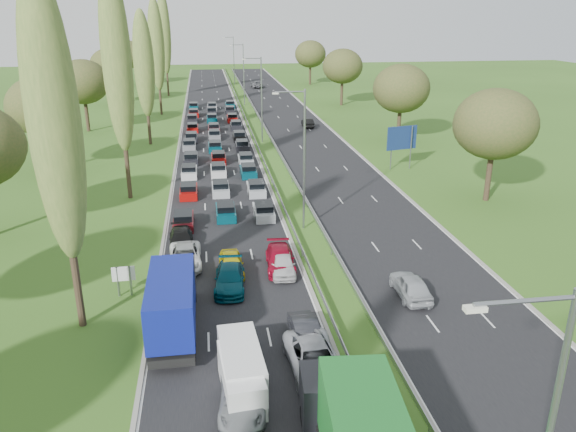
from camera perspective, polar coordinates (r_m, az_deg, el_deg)
ground at (r=84.42m, az=-2.77°, el=7.80°), size 260.00×260.00×0.00m
near_carriageway at (r=86.49m, az=-7.44°, el=7.95°), size 10.50×215.00×0.04m
far_carriageway at (r=87.74m, az=1.50°, el=8.29°), size 10.50×215.00×0.04m
central_reservation at (r=86.75m, az=-2.95°, el=8.50°), size 2.36×215.00×0.32m
lamp_columns at (r=81.39m, az=-2.70°, el=11.64°), size 0.18×140.18×12.00m
poplar_row at (r=70.95m, az=-15.35°, el=14.94°), size 2.80×127.80×22.44m
woodland_left at (r=68.09m, az=-24.39°, el=9.70°), size 8.00×166.00×11.10m
woodland_right at (r=74.79m, az=13.58°, el=11.68°), size 8.00×153.00×11.10m
traffic_queue_fill at (r=81.66m, az=-7.37°, el=7.56°), size 9.10×69.46×0.80m
near_car_2 at (r=42.45m, az=-10.40°, el=-4.08°), size 2.49×5.16×1.42m
near_car_3 at (r=45.82m, az=-10.80°, el=-2.31°), size 2.05×4.69×1.34m
near_car_6 at (r=27.98m, az=-4.68°, el=-17.84°), size 2.53×4.85×1.30m
near_car_7 at (r=38.64m, az=-5.94°, el=-6.33°), size 2.40×5.12×1.44m
near_car_8 at (r=40.80m, az=-5.78°, el=-4.85°), size 1.79×4.25×1.43m
near_car_9 at (r=32.51m, az=1.82°, el=-11.77°), size 1.60×4.16×1.35m
near_car_10 at (r=30.22m, az=2.69°, el=-14.31°), size 2.83×5.63×1.53m
near_car_11 at (r=41.30m, az=-0.79°, el=-4.41°), size 2.32×5.10×1.45m
near_car_12 at (r=40.59m, az=-0.51°, el=-4.88°), size 1.97×4.28×1.42m
far_car_0 at (r=38.24m, az=12.37°, el=-6.92°), size 1.89×4.59×1.56m
far_car_1 at (r=93.31m, az=2.01°, el=9.44°), size 1.55×4.26×1.40m
far_car_2 at (r=144.54m, az=-3.19°, el=13.22°), size 2.63×5.66×1.57m
blue_lorry at (r=33.65m, az=-11.62°, el=-8.47°), size 2.54×9.13×3.86m
white_van_front at (r=29.63m, az=-4.80°, el=-14.58°), size 1.95×4.96×2.00m
white_van_rear at (r=28.78m, az=-4.81°, el=-15.93°), size 1.81×4.63×1.86m
info_sign at (r=38.76m, az=-16.35°, el=-5.96°), size 1.50×0.16×2.10m
direction_sign at (r=68.44m, az=11.49°, el=7.60°), size 3.91×1.05×5.20m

